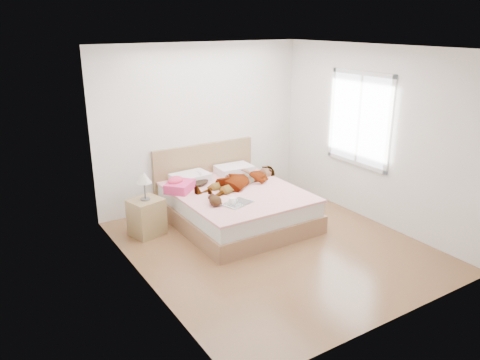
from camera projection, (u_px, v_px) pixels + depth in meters
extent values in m
plane|color=#4E2B18|center=(273.00, 246.00, 6.36)|extent=(4.00, 4.00, 0.00)
imported|color=silver|center=(240.00, 178.00, 7.18)|extent=(1.66, 0.95, 0.22)
ellipsoid|color=black|center=(194.00, 180.00, 7.27)|extent=(0.57, 0.63, 0.08)
cube|color=silver|center=(199.00, 173.00, 7.23)|extent=(0.06, 0.09, 0.05)
plane|color=white|center=(278.00, 48.00, 5.52)|extent=(4.00, 4.00, 0.00)
plane|color=silver|center=(202.00, 125.00, 7.54)|extent=(3.60, 0.00, 3.60)
plane|color=silver|center=(403.00, 203.00, 4.34)|extent=(3.60, 0.00, 3.60)
plane|color=beige|center=(141.00, 178.00, 5.03)|extent=(0.00, 4.00, 4.00)
plane|color=white|center=(375.00, 136.00, 6.85)|extent=(0.00, 4.00, 4.00)
cube|color=white|center=(359.00, 119.00, 7.01)|extent=(0.02, 1.10, 1.30)
cube|color=silver|center=(390.00, 126.00, 6.55)|extent=(0.04, 0.06, 1.42)
cube|color=silver|center=(333.00, 113.00, 7.48)|extent=(0.04, 0.06, 1.42)
cube|color=silver|center=(356.00, 163.00, 7.23)|extent=(0.04, 1.22, 0.06)
cube|color=silver|center=(363.00, 73.00, 6.79)|extent=(0.04, 1.22, 0.06)
cube|color=silver|center=(359.00, 119.00, 7.01)|extent=(0.03, 0.04, 1.30)
cube|color=brown|center=(236.00, 214.00, 7.08)|extent=(1.78, 2.08, 0.26)
cube|color=silver|center=(236.00, 199.00, 7.00)|extent=(1.70, 2.00, 0.22)
cube|color=silver|center=(236.00, 191.00, 6.96)|extent=(1.74, 2.04, 0.03)
cube|color=brown|center=(204.00, 173.00, 7.77)|extent=(1.80, 0.07, 1.00)
cube|color=white|center=(190.00, 178.00, 7.31)|extent=(0.61, 0.44, 0.13)
cube|color=white|center=(234.00, 169.00, 7.71)|extent=(0.60, 0.43, 0.13)
cube|color=#ED4095|center=(180.00, 186.00, 6.91)|extent=(0.55, 0.54, 0.14)
ellipsoid|color=#F94369|center=(175.00, 180.00, 6.89)|extent=(0.30, 0.26, 0.13)
cube|color=white|center=(238.00, 203.00, 6.45)|extent=(0.46, 0.37, 0.01)
cube|color=white|center=(233.00, 205.00, 6.37)|extent=(0.27, 0.31, 0.02)
cube|color=#272727|center=(243.00, 200.00, 6.52)|extent=(0.27, 0.31, 0.02)
cylinder|color=white|center=(232.00, 201.00, 6.38)|extent=(0.09, 0.09, 0.11)
torus|color=white|center=(235.00, 201.00, 6.41)|extent=(0.08, 0.01, 0.08)
cylinder|color=black|center=(232.00, 198.00, 6.37)|extent=(0.08, 0.08, 0.00)
ellipsoid|color=black|center=(215.00, 201.00, 6.36)|extent=(0.18, 0.21, 0.14)
ellipsoid|color=beige|center=(216.00, 200.00, 6.34)|extent=(0.10, 0.11, 0.07)
sphere|color=#32170E|center=(212.00, 197.00, 6.44)|extent=(0.11, 0.11, 0.11)
sphere|color=pink|center=(209.00, 196.00, 6.45)|extent=(0.04, 0.04, 0.04)
sphere|color=pink|center=(214.00, 195.00, 6.48)|extent=(0.04, 0.04, 0.04)
ellipsoid|color=black|center=(213.00, 205.00, 6.31)|extent=(0.05, 0.07, 0.03)
ellipsoid|color=#331C0E|center=(221.00, 203.00, 6.36)|extent=(0.05, 0.07, 0.03)
cube|color=olive|center=(147.00, 217.00, 6.62)|extent=(0.52, 0.48, 0.53)
cylinder|color=#4F4F4F|center=(145.00, 199.00, 6.54)|extent=(0.16, 0.16, 0.02)
cylinder|color=#545454|center=(145.00, 190.00, 6.49)|extent=(0.03, 0.03, 0.27)
cone|color=beige|center=(144.00, 178.00, 6.43)|extent=(0.26, 0.26, 0.15)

